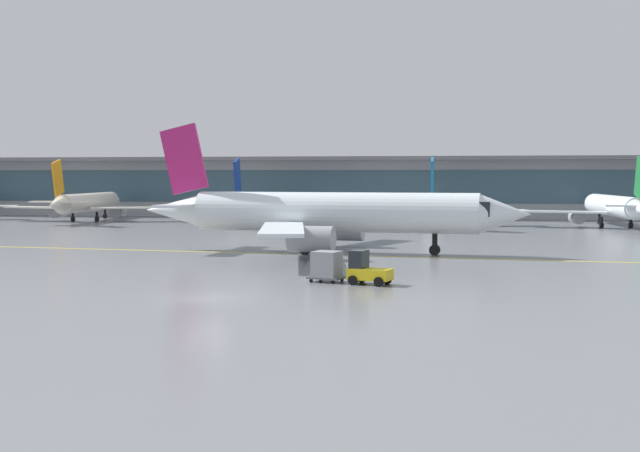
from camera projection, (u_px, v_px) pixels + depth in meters
The scene contains 10 objects.
ground_plane at pixel (205, 299), 44.61m from camera, with size 400.00×400.00×0.00m, color slate.
taxiway_centreline_stripe at pixel (331, 255), 68.81m from camera, with size 110.00×0.36×0.01m, color yellow.
terminal_concourse at pixel (369, 186), 131.59m from camera, with size 191.78×11.00×9.60m.
gate_airplane_1 at pixel (88, 203), 119.51m from camera, with size 24.76×26.69×8.84m.
gate_airplane_2 at pixel (254, 204), 115.54m from camera, with size 25.06×26.95×8.93m.
gate_airplane_3 at pixel (434, 205), 110.25m from camera, with size 25.08×26.87×8.93m.
gate_airplane_4 at pixel (614, 207), 104.97m from camera, with size 25.01×26.98×8.93m.
taxiing_regional_jet at pixel (330, 213), 70.68m from camera, with size 34.44×31.89×11.40m.
baggage_tug at pixel (367, 270), 50.34m from camera, with size 2.89×2.21×2.10m.
cargo_dolly_lead at pixel (327, 265), 51.51m from camera, with size 2.47×2.13×1.94m.
Camera 1 is at (13.23, -42.71, 6.75)m, focal length 45.90 mm.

